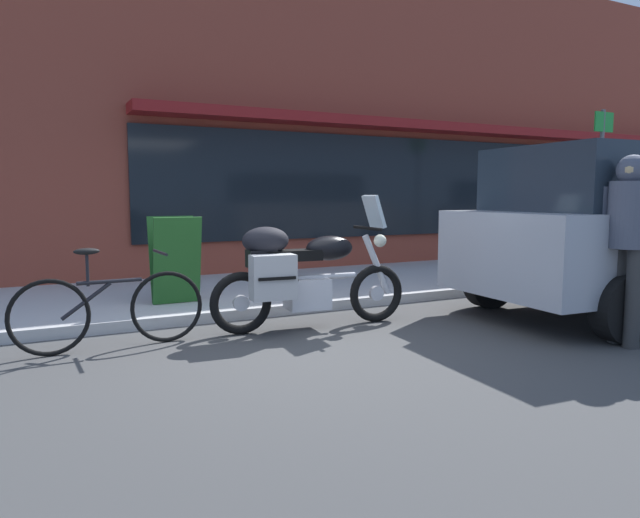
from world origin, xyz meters
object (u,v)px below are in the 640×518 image
pedestrian_walking (630,226)px  touring_motorcycle (301,272)px  parked_bicycle (110,308)px  parking_sign_pole (600,177)px  sandwich_board_sign (175,260)px

pedestrian_walking → touring_motorcycle: bearing=141.0°
pedestrian_walking → parked_bicycle: bearing=154.3°
parking_sign_pole → pedestrian_walking: bearing=-139.8°
sandwich_board_sign → parking_sign_pole: 7.06m
touring_motorcycle → sandwich_board_sign: (-0.96, 1.45, 0.03)m
touring_motorcycle → pedestrian_walking: bearing=-39.0°
pedestrian_walking → parking_sign_pole: 4.77m
touring_motorcycle → parking_sign_pole: size_ratio=0.81×
touring_motorcycle → parked_bicycle: size_ratio=1.27×
pedestrian_walking → sandwich_board_sign: pedestrian_walking is taller
pedestrian_walking → parking_sign_pole: parking_sign_pole is taller
sandwich_board_sign → parking_sign_pole: size_ratio=0.38×
parked_bicycle → sandwich_board_sign: bearing=56.0°
touring_motorcycle → parked_bicycle: 1.88m
touring_motorcycle → pedestrian_walking: pedestrian_walking is taller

